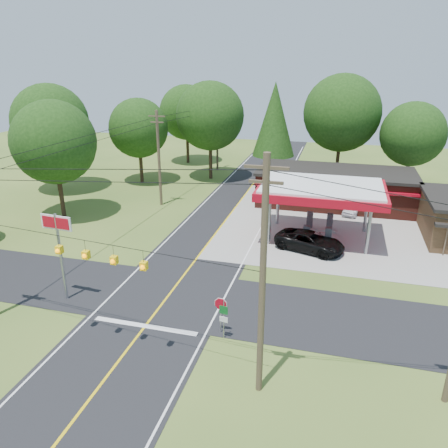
% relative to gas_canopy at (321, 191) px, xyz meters
% --- Properties ---
extents(ground, '(120.00, 120.00, 0.00)m').
position_rel_gas_canopy_xyz_m(ground, '(-9.00, -13.00, -4.27)').
color(ground, '#3D5C20').
rests_on(ground, ground).
extents(main_highway, '(8.00, 120.00, 0.02)m').
position_rel_gas_canopy_xyz_m(main_highway, '(-9.00, -13.00, -4.26)').
color(main_highway, black).
rests_on(main_highway, ground).
extents(cross_road, '(70.00, 7.00, 0.02)m').
position_rel_gas_canopy_xyz_m(cross_road, '(-9.00, -13.00, -4.25)').
color(cross_road, black).
rests_on(cross_road, ground).
extents(lane_center_yellow, '(0.15, 110.00, 0.00)m').
position_rel_gas_canopy_xyz_m(lane_center_yellow, '(-9.00, -13.00, -4.24)').
color(lane_center_yellow, yellow).
rests_on(lane_center_yellow, main_highway).
extents(gas_canopy, '(10.60, 7.40, 4.88)m').
position_rel_gas_canopy_xyz_m(gas_canopy, '(0.00, 0.00, 0.00)').
color(gas_canopy, gray).
rests_on(gas_canopy, ground).
extents(convenience_store, '(16.40, 7.55, 3.80)m').
position_rel_gas_canopy_xyz_m(convenience_store, '(1.00, 9.98, -2.35)').
color(convenience_store, '#552018').
rests_on(convenience_store, ground).
extents(utility_pole_near_right, '(1.80, 0.30, 11.50)m').
position_rel_gas_canopy_xyz_m(utility_pole_near_right, '(-1.50, -20.00, 1.69)').
color(utility_pole_near_right, '#473828').
rests_on(utility_pole_near_right, ground).
extents(utility_pole_far_left, '(1.80, 0.30, 10.00)m').
position_rel_gas_canopy_xyz_m(utility_pole_far_left, '(-17.00, 5.00, 0.93)').
color(utility_pole_far_left, '#473828').
rests_on(utility_pole_far_left, ground).
extents(utility_pole_north, '(0.30, 0.30, 9.50)m').
position_rel_gas_canopy_xyz_m(utility_pole_north, '(-15.50, 22.00, 0.48)').
color(utility_pole_north, '#473828').
rests_on(utility_pole_north, ground).
extents(overhead_beacons, '(17.04, 2.04, 1.03)m').
position_rel_gas_canopy_xyz_m(overhead_beacons, '(-10.00, -19.00, 1.95)').
color(overhead_beacons, black).
rests_on(overhead_beacons, ground).
extents(treeline_backdrop, '(70.27, 51.59, 13.30)m').
position_rel_gas_canopy_xyz_m(treeline_backdrop, '(-8.18, 11.01, 3.22)').
color(treeline_backdrop, '#332316').
rests_on(treeline_backdrop, ground).
extents(suv_car, '(7.12, 7.12, 1.57)m').
position_rel_gas_canopy_xyz_m(suv_car, '(-0.50, -3.00, -3.48)').
color(suv_car, black).
rests_on(suv_car, ground).
extents(sedan_car, '(4.41, 4.41, 1.23)m').
position_rel_gas_canopy_xyz_m(sedan_car, '(3.00, 7.32, -3.65)').
color(sedan_car, white).
rests_on(sedan_car, ground).
extents(big_stop_sign, '(2.21, 0.29, 5.96)m').
position_rel_gas_canopy_xyz_m(big_stop_sign, '(-15.34, -15.01, 0.08)').
color(big_stop_sign, gray).
rests_on(big_stop_sign, ground).
extents(octagonal_stop_sign, '(0.80, 0.14, 2.30)m').
position_rel_gas_canopy_xyz_m(octagonal_stop_sign, '(-4.50, -16.01, -2.56)').
color(octagonal_stop_sign, gray).
rests_on(octagonal_stop_sign, ground).
extents(route_sign_post, '(0.49, 0.12, 2.43)m').
position_rel_gas_canopy_xyz_m(route_sign_post, '(-4.19, -16.52, -2.81)').
color(route_sign_post, gray).
rests_on(route_sign_post, ground).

